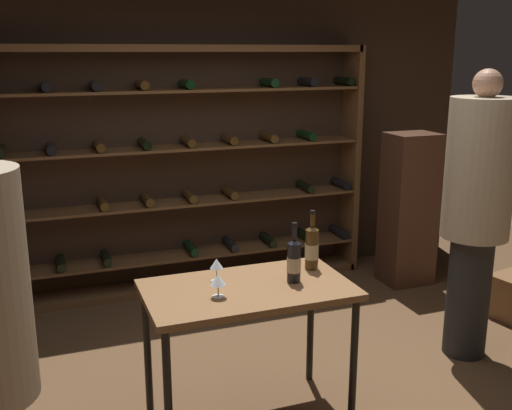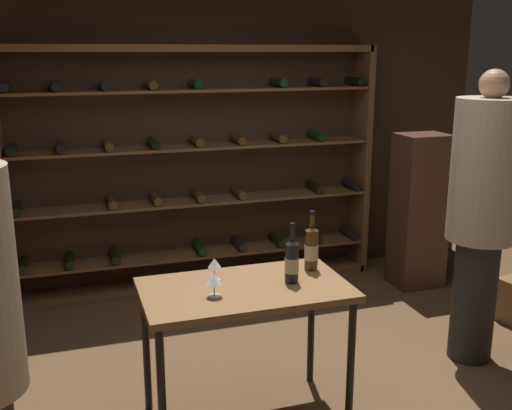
% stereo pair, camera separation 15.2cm
% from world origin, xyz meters
% --- Properties ---
extents(ground_plane, '(10.39, 10.39, 0.00)m').
position_xyz_m(ground_plane, '(0.00, 0.00, 0.00)').
color(ground_plane, brown).
extents(back_wall, '(5.52, 0.10, 2.95)m').
position_xyz_m(back_wall, '(0.00, 2.19, 1.48)').
color(back_wall, '#3D2B1E').
rests_on(back_wall, ground).
extents(wine_rack, '(3.33, 0.32, 2.19)m').
position_xyz_m(wine_rack, '(-0.14, 1.98, 1.09)').
color(wine_rack, brown).
rests_on(wine_rack, ground).
extents(tasting_table, '(1.17, 0.67, 0.85)m').
position_xyz_m(tasting_table, '(-0.35, -0.19, 0.76)').
color(tasting_table, brown).
rests_on(tasting_table, ground).
extents(person_guest_plum_blouse, '(0.46, 0.46, 2.03)m').
position_xyz_m(person_guest_plum_blouse, '(1.40, 0.04, 1.13)').
color(person_guest_plum_blouse, '#252525').
rests_on(person_guest_plum_blouse, ground).
extents(display_cabinet, '(0.44, 0.36, 1.42)m').
position_xyz_m(display_cabinet, '(1.80, 1.39, 0.71)').
color(display_cabinet, '#4C2D1E').
rests_on(display_cabinet, ground).
extents(wine_bottle_amber_reserve, '(0.08, 0.08, 0.37)m').
position_xyz_m(wine_bottle_amber_reserve, '(0.12, -0.05, 0.98)').
color(wine_bottle_amber_reserve, '#4C3314').
rests_on(wine_bottle_amber_reserve, tasting_table).
extents(wine_bottle_red_label, '(0.08, 0.08, 0.35)m').
position_xyz_m(wine_bottle_red_label, '(-0.07, -0.21, 0.98)').
color(wine_bottle_red_label, black).
rests_on(wine_bottle_red_label, tasting_table).
extents(wine_glass_stemmed_left, '(0.08, 0.08, 0.14)m').
position_xyz_m(wine_glass_stemmed_left, '(-0.49, -0.06, 0.95)').
color(wine_glass_stemmed_left, silver).
rests_on(wine_glass_stemmed_left, tasting_table).
extents(wine_glass_stemmed_center, '(0.09, 0.09, 0.13)m').
position_xyz_m(wine_glass_stemmed_center, '(-0.55, -0.28, 0.94)').
color(wine_glass_stemmed_center, silver).
rests_on(wine_glass_stemmed_center, tasting_table).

